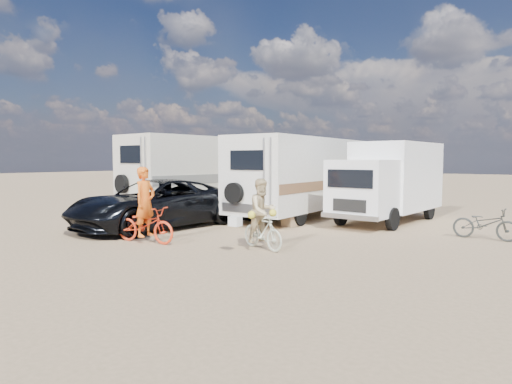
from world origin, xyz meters
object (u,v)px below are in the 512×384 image
Objects in this scene: rv_left at (203,173)px; crate at (290,221)px; bike_woman at (262,232)px; rider_woman at (262,218)px; rider_man at (145,208)px; box_truck at (388,182)px; bike_man at (145,225)px; dark_suv at (154,204)px; bike_parked at (485,224)px; rv_main at (305,178)px; cooler at (207,211)px.

crate is at bearing -16.67° from rv_left.
bike_woman is 0.36m from rider_woman.
rider_man reaches higher than rider_woman.
rider_man is (-4.06, -7.94, -0.51)m from box_truck.
bike_man is at bearing -109.01° from crate.
dark_suv is at bearing 97.21° from rider_woman.
rider_man reaches higher than bike_parked.
crate is at bearing -72.26° from rv_main.
bike_man is at bearing -53.20° from rv_left.
rider_woman is at bearing -71.14° from rv_main.
box_truck is 4.16m from bike_parked.
bike_parked is 6.01m from crate.
rv_left is 14.23× the size of cooler.
bike_man is (-0.73, -7.66, -1.07)m from rv_main.
rv_left reaches higher than bike_man.
bike_man is 3.37m from bike_woman.
rider_woman is (0.00, 0.00, 0.36)m from bike_woman.
rider_woman is (-0.87, -6.83, -0.65)m from box_truck.
rider_man is (1.82, -1.96, 0.15)m from dark_suv.
box_truck is at bearing -35.86° from bike_man.
box_truck is 3.86× the size of bike_woman.
rider_woman is 4.15m from crate.
cooler reaches higher than crate.
bike_parked is at bearing 10.45° from crate.
crate is at bearing 38.16° from rider_woman.
cooler is (-2.43, 5.26, -0.28)m from bike_man.
rv_left reaches higher than rider_woman.
dark_suv reaches higher than bike_man.
bike_woman reaches higher than crate.
bike_parked is (7.60, 6.01, -0.04)m from bike_man.
rv_left is 4.49× the size of bike_parked.
bike_woman is 3.45× the size of crate.
bike_man is at bearing -58.60° from cooler.
rider_woman is at bearing -79.63° from bike_man.
rv_left is 6.92m from crate.
bike_parked is 3.96× the size of crate.
rider_man is 9.70m from bike_parked.
rider_man is at bearing -97.11° from rv_main.
rider_man is at bearing 131.76° from bike_parked.
bike_woman is (5.01, -0.85, -0.36)m from dark_suv.
rv_main is 4.27× the size of bike_man.
rider_woman reaches higher than crate.
rider_man reaches higher than crate.
bike_woman reaches higher than cooler.
crate is at bearing -27.80° from rider_man.
rv_left is 3.38m from cooler.
bike_parked is at bearing -25.15° from bike_woman.
bike_woman is at bearing -79.63° from rider_man.
bike_woman is at bearing 141.43° from bike_parked.
dark_suv reaches higher than bike_parked.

